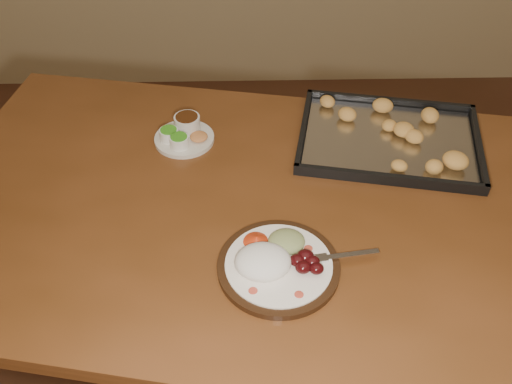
{
  "coord_description": "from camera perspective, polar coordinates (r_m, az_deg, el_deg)",
  "views": [
    {
      "loc": [
        -0.3,
        -0.63,
        1.65
      ],
      "look_at": [
        -0.28,
        0.31,
        0.77
      ],
      "focal_mm": 40.0,
      "sensor_mm": 36.0,
      "label": 1
    }
  ],
  "objects": [
    {
      "name": "baking_tray",
      "position": [
        1.49,
        13.17,
        5.26
      ],
      "size": [
        0.5,
        0.41,
        0.05
      ],
      "rotation": [
        0.0,
        0.0,
        -0.19
      ],
      "color": "black",
      "rests_on": "dining_table"
    },
    {
      "name": "condiment_saucer",
      "position": [
        1.47,
        -7.24,
        5.82
      ],
      "size": [
        0.15,
        0.15,
        0.05
      ],
      "rotation": [
        0.0,
        0.0,
        -0.49
      ],
      "color": "silver",
      "rests_on": "dining_table"
    },
    {
      "name": "dining_table",
      "position": [
        1.36,
        -0.08,
        -4.31
      ],
      "size": [
        1.64,
        1.16,
        0.75
      ],
      "rotation": [
        0.0,
        0.0,
        -0.18
      ],
      "color": "brown",
      "rests_on": "ground"
    },
    {
      "name": "dinner_plate",
      "position": [
        1.15,
        2.01,
        -7.02
      ],
      "size": [
        0.33,
        0.25,
        0.06
      ],
      "rotation": [
        0.0,
        0.0,
        0.03
      ],
      "color": "black",
      "rests_on": "dining_table"
    }
  ]
}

